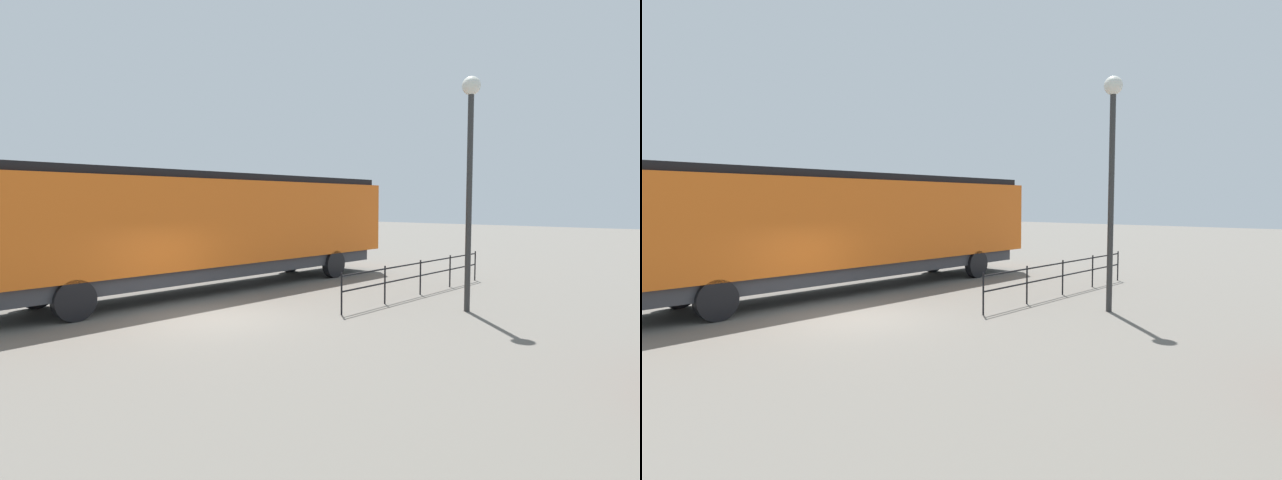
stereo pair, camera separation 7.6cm
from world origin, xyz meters
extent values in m
plane|color=#666059|center=(0.00, 0.00, 0.00)|extent=(120.00, 120.00, 0.00)
cube|color=orange|center=(-3.74, 2.78, 2.41)|extent=(2.84, 16.44, 2.82)
cube|color=black|center=(-3.74, 9.90, 1.99)|extent=(2.73, 2.19, 1.97)
cube|color=black|center=(-3.74, 2.78, 3.94)|extent=(2.56, 15.78, 0.24)
cube|color=#38383D|center=(-3.74, 2.78, 0.78)|extent=(2.56, 15.12, 0.45)
cylinder|color=black|center=(-5.01, 8.04, 0.55)|extent=(0.30, 1.10, 1.10)
cylinder|color=black|center=(-2.47, 8.04, 0.55)|extent=(0.30, 1.10, 1.10)
cylinder|color=black|center=(-5.01, -2.48, 0.55)|extent=(0.30, 1.10, 1.10)
cylinder|color=black|center=(-2.47, -2.48, 0.55)|extent=(0.30, 1.10, 1.10)
cylinder|color=#2D2D2D|center=(4.62, 5.38, 3.06)|extent=(0.16, 0.16, 6.12)
sphere|color=silver|center=(4.62, 5.38, 6.27)|extent=(0.51, 0.51, 0.51)
cube|color=black|center=(2.25, 6.86, 1.07)|extent=(0.04, 8.39, 0.04)
cube|color=black|center=(2.25, 6.86, 0.64)|extent=(0.04, 8.39, 0.04)
cylinder|color=black|center=(2.25, 2.67, 0.58)|extent=(0.05, 0.05, 1.16)
cylinder|color=black|center=(2.25, 4.76, 0.58)|extent=(0.05, 0.05, 1.16)
cylinder|color=black|center=(2.25, 6.86, 0.58)|extent=(0.05, 0.05, 1.16)
cylinder|color=black|center=(2.25, 8.96, 0.58)|extent=(0.05, 0.05, 1.16)
cylinder|color=black|center=(2.25, 11.06, 0.58)|extent=(0.05, 0.05, 1.16)
camera|label=1|loc=(11.10, -8.38, 3.08)|focal=29.44mm
camera|label=2|loc=(11.16, -8.33, 3.08)|focal=29.44mm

